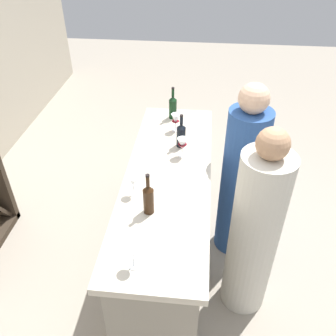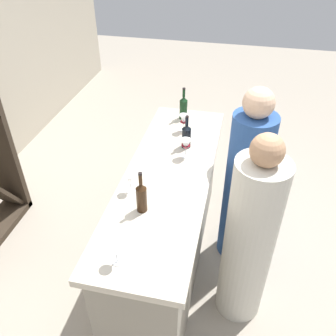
% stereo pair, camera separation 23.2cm
% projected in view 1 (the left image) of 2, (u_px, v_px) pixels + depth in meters
% --- Properties ---
extents(ground_plane, '(12.00, 12.00, 0.00)m').
position_uv_depth(ground_plane, '(168.00, 258.00, 3.13)').
color(ground_plane, '#9E9384').
extents(bar_counter, '(1.99, 0.61, 0.94)m').
position_uv_depth(bar_counter, '(168.00, 220.00, 2.85)').
color(bar_counter, gray).
rests_on(bar_counter, ground).
extents(wine_bottle_leftmost_amber_brown, '(0.07, 0.07, 0.29)m').
position_uv_depth(wine_bottle_leftmost_amber_brown, '(148.00, 198.00, 2.19)').
color(wine_bottle_leftmost_amber_brown, '#331E0F').
rests_on(wine_bottle_leftmost_amber_brown, bar_counter).
extents(wine_bottle_second_left_near_black, '(0.07, 0.07, 0.27)m').
position_uv_depth(wine_bottle_second_left_near_black, '(181.00, 134.00, 2.80)').
color(wine_bottle_second_left_near_black, black).
rests_on(wine_bottle_second_left_near_black, bar_counter).
extents(wine_bottle_center_dark_green, '(0.07, 0.07, 0.29)m').
position_uv_depth(wine_bottle_center_dark_green, '(173.00, 107.00, 3.17)').
color(wine_bottle_center_dark_green, black).
rests_on(wine_bottle_center_dark_green, bar_counter).
extents(wine_glass_near_left, '(0.08, 0.08, 0.15)m').
position_uv_depth(wine_glass_near_left, '(182.00, 145.00, 2.69)').
color(wine_glass_near_left, white).
rests_on(wine_glass_near_left, bar_counter).
extents(wine_glass_near_center, '(0.07, 0.07, 0.15)m').
position_uv_depth(wine_glass_near_center, '(176.00, 120.00, 2.99)').
color(wine_glass_near_center, white).
rests_on(wine_glass_near_center, bar_counter).
extents(wine_glass_near_right, '(0.07, 0.07, 0.14)m').
position_uv_depth(wine_glass_near_right, '(133.00, 254.00, 1.86)').
color(wine_glass_near_right, white).
rests_on(wine_glass_near_right, bar_counter).
extents(wine_glass_far_left, '(0.07, 0.07, 0.14)m').
position_uv_depth(wine_glass_far_left, '(133.00, 182.00, 2.33)').
color(wine_glass_far_left, white).
rests_on(wine_glass_far_left, bar_counter).
extents(person_left_guest, '(0.40, 0.40, 1.54)m').
position_uv_depth(person_left_guest, '(241.00, 180.00, 2.85)').
color(person_left_guest, '#284C8C').
rests_on(person_left_guest, ground).
extents(person_center_guest, '(0.43, 0.43, 1.52)m').
position_uv_depth(person_center_guest, '(254.00, 234.00, 2.41)').
color(person_center_guest, beige).
rests_on(person_center_guest, ground).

